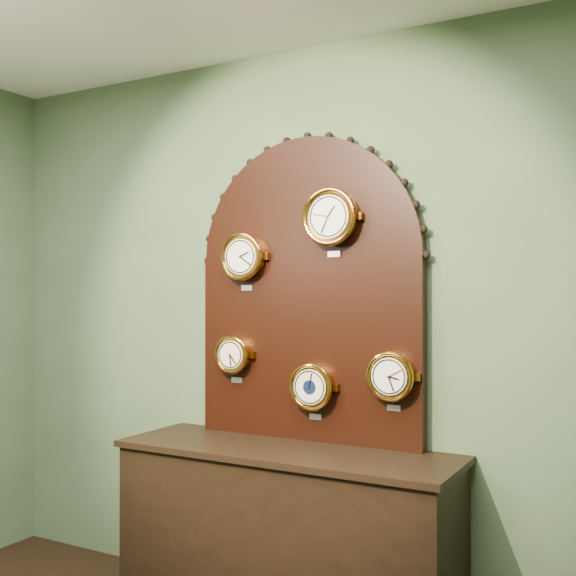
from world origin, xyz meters
The scene contains 8 objects.
wall_back centered at (0.00, 2.50, 1.40)m, with size 4.00×4.00×0.00m, color #486142.
shop_counter centered at (0.00, 2.23, 0.40)m, with size 1.60×0.50×0.80m, color black.
display_board centered at (0.00, 2.45, 1.63)m, with size 1.26×0.06×1.53m.
roman_clock centered at (-0.33, 2.38, 1.74)m, with size 0.25×0.08×0.30m.
arabic_clock centered at (0.16, 2.38, 1.92)m, with size 0.28×0.08×0.33m.
hygrometer centered at (-0.40, 2.38, 1.24)m, with size 0.20×0.08×0.25m.
barometer centered at (0.06, 2.38, 1.10)m, with size 0.23×0.08×0.28m.
tide_clock centered at (0.46, 2.38, 1.18)m, with size 0.23×0.08×0.28m.
Camera 1 is at (1.61, -0.64, 1.56)m, focal length 43.84 mm.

